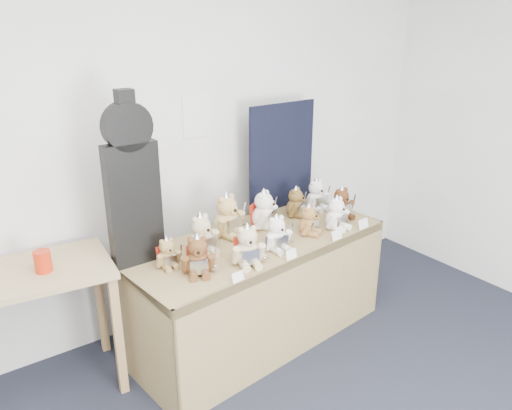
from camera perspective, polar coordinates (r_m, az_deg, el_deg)
room_shell at (r=3.54m, az=-6.86°, el=10.09°), size 6.00×6.00×6.00m
display_table at (r=3.36m, az=0.93°, el=-6.84°), size 1.87×0.93×0.75m
side_table at (r=3.13m, az=-25.17°, el=-9.10°), size 1.04×0.65×0.82m
guitar_case at (r=2.94m, az=-13.98°, el=2.52°), size 0.31×0.10×1.03m
navy_board at (r=3.79m, az=2.97°, el=5.54°), size 0.61×0.04×0.81m
red_cup at (r=3.00m, az=-23.19°, el=-5.94°), size 0.09×0.09×0.12m
teddy_front_far_left at (r=2.88m, az=-6.65°, el=-5.93°), size 0.21×0.21×0.27m
teddy_front_left at (r=2.97m, az=-0.96°, el=-4.85°), size 0.23×0.22×0.28m
teddy_front_centre at (r=3.16m, az=2.40°, el=-3.40°), size 0.21×0.17×0.26m
teddy_front_right at (r=3.40m, az=6.09°, el=-1.86°), size 0.19×0.19×0.23m
teddy_front_far_right at (r=3.52m, az=9.20°, el=-1.06°), size 0.22×0.18×0.26m
teddy_front_end at (r=3.71m, az=9.75°, el=0.08°), size 0.21×0.17×0.26m
teddy_back_left at (r=3.11m, az=-6.24°, el=-3.57°), size 0.25×0.22×0.30m
teddy_back_centre_left at (r=3.35m, az=-3.26°, el=-1.42°), size 0.28×0.24×0.33m
teddy_back_centre_right at (r=3.48m, az=0.97°, el=-0.72°), size 0.25×0.25×0.30m
teddy_back_right at (r=3.70m, az=4.61°, el=0.18°), size 0.21×0.20×0.25m
teddy_back_end at (r=3.85m, az=6.91°, el=1.05°), size 0.22×0.17×0.27m
teddy_back_far_left at (r=2.99m, az=-10.09°, el=-5.55°), size 0.17×0.14×0.21m
entry_card_a at (r=2.81m, az=-2.08°, el=-8.20°), size 0.08×0.03×0.06m
entry_card_b at (r=3.07m, az=4.05°, el=-5.64°), size 0.09×0.03×0.06m
entry_card_c at (r=3.36m, az=9.23°, el=-3.39°), size 0.10×0.03×0.07m
entry_card_d at (r=3.57m, az=12.18°, el=-2.11°), size 0.10×0.03×0.07m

